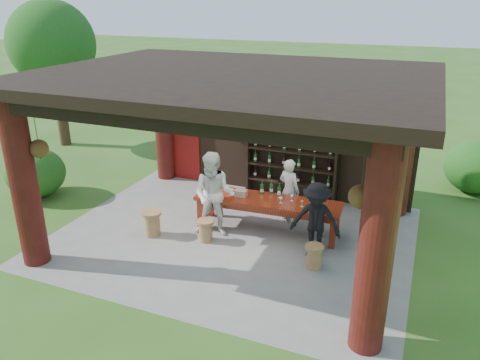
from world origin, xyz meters
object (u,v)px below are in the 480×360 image
at_px(wine_shelf, 292,160).
at_px(stool_far_left, 152,223).
at_px(tasting_table, 268,205).
at_px(guest_woman, 214,195).
at_px(napkin_basket, 241,193).
at_px(host, 289,190).
at_px(stool_near_left, 206,230).
at_px(guest_man, 316,220).
at_px(stool_near_right, 314,256).

distance_m(wine_shelf, stool_far_left, 3.84).
xyz_separation_m(tasting_table, guest_woman, (-1.01, -0.58, 0.30)).
bearing_deg(napkin_basket, tasting_table, 5.04).
relative_size(wine_shelf, tasting_table, 0.73).
distance_m(tasting_table, stool_far_left, 2.53).
distance_m(tasting_table, guest_woman, 1.20).
bearing_deg(wine_shelf, host, -75.54).
bearing_deg(wine_shelf, stool_near_left, -109.21).
bearing_deg(tasting_table, stool_far_left, -153.13).
relative_size(stool_near_left, guest_woman, 0.26).
distance_m(wine_shelf, guest_man, 2.90).
xyz_separation_m(host, guest_woman, (-1.27, -1.27, 0.19)).
xyz_separation_m(wine_shelf, stool_near_right, (1.37, -3.05, -0.78)).
distance_m(host, napkin_basket, 1.15).
bearing_deg(guest_woman, tasting_table, 17.30).
distance_m(stool_near_right, napkin_basket, 2.27).
bearing_deg(host, stool_far_left, 56.60).
relative_size(tasting_table, napkin_basket, 12.35).
bearing_deg(napkin_basket, stool_near_left, -117.01).
bearing_deg(tasting_table, guest_woman, -149.84).
distance_m(tasting_table, host, 0.75).
bearing_deg(host, napkin_basket, 60.73).
height_order(host, napkin_basket, host).
relative_size(tasting_table, stool_near_left, 6.75).
relative_size(guest_woman, napkin_basket, 7.14).
bearing_deg(napkin_basket, guest_woman, -126.51).
height_order(guest_woman, guest_man, guest_woman).
height_order(stool_far_left, guest_man, guest_man).
height_order(stool_far_left, host, host).
height_order(stool_near_right, guest_woman, guest_woman).
height_order(wine_shelf, host, wine_shelf).
xyz_separation_m(stool_near_left, stool_far_left, (-1.18, -0.20, 0.04)).
distance_m(wine_shelf, napkin_basket, 2.09).
xyz_separation_m(stool_near_right, guest_man, (-0.11, 0.45, 0.53)).
bearing_deg(stool_far_left, napkin_basket, 33.61).
relative_size(wine_shelf, napkin_basket, 8.96).
relative_size(wine_shelf, guest_woman, 1.26).
xyz_separation_m(wine_shelf, tasting_table, (0.06, -1.94, -0.40)).
bearing_deg(host, guest_woman, 65.57).
height_order(tasting_table, guest_man, guest_man).
distance_m(stool_near_right, guest_woman, 2.47).
distance_m(stool_near_right, stool_far_left, 3.55).
distance_m(host, guest_woman, 1.81).
xyz_separation_m(tasting_table, host, (0.27, 0.69, 0.11)).
xyz_separation_m(stool_far_left, guest_woman, (1.23, 0.55, 0.64)).
height_order(stool_near_left, napkin_basket, napkin_basket).
relative_size(host, guest_man, 0.95).
distance_m(stool_far_left, guest_man, 3.51).
relative_size(tasting_table, host, 2.17).
xyz_separation_m(wine_shelf, stool_near_left, (-1.00, -2.87, -0.78)).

